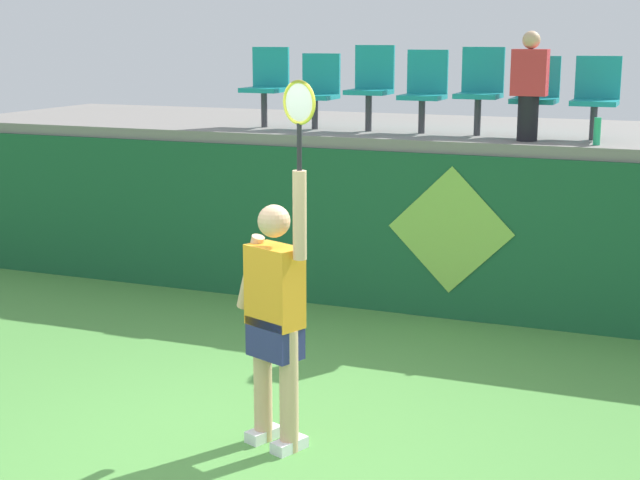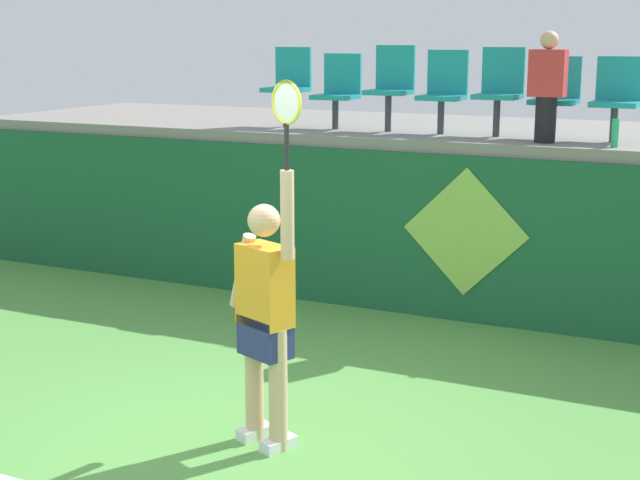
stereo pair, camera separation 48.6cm
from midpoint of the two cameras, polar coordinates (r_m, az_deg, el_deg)
The scene contains 14 objects.
ground_plane at distance 6.65m, azimuth -7.26°, elevation -12.70°, with size 40.00×40.00×0.00m, color #519342.
court_back_wall at distance 9.66m, azimuth 3.40°, elevation 0.46°, with size 11.70×0.20×1.65m, color #195633.
spectator_platform at distance 10.93m, azimuth 5.97°, elevation 6.50°, with size 11.70×3.08×0.12m, color gray.
tennis_player at distance 6.43m, azimuth -4.86°, elevation -4.40°, with size 0.72×0.38×2.52m.
water_bottle at distance 9.28m, azimuth 14.87°, elevation 6.32°, with size 0.07×0.07×0.26m, color #26B272.
stadium_chair_0 at distance 10.82m, azimuth -4.52°, elevation 9.42°, with size 0.44×0.42×0.88m.
stadium_chair_1 at distance 10.57m, azimuth -1.48°, elevation 9.08°, with size 0.44×0.42×0.82m.
stadium_chair_2 at distance 10.33m, azimuth 1.74°, elevation 9.38°, with size 0.44×0.42×0.91m.
stadium_chair_3 at distance 10.15m, azimuth 4.92°, elevation 9.08°, with size 0.44×0.42×0.87m.
stadium_chair_4 at distance 9.99m, azimuth 8.22°, elevation 9.10°, with size 0.44×0.42×0.90m.
stadium_chair_5 at distance 9.87m, azimuth 11.45°, elevation 8.66°, with size 0.44×0.42×0.81m.
stadium_chair_6 at distance 9.78m, azimuth 14.87°, elevation 8.46°, with size 0.44×0.42×0.81m.
spectator_0 at distance 9.47m, azimuth 11.02°, elevation 9.14°, with size 0.34×0.20×1.06m.
wall_signage_mount at distance 9.61m, azimuth 6.25°, elevation -4.73°, with size 1.27×0.01×1.55m.
Camera 1 is at (2.77, -5.34, 2.79)m, focal length 53.28 mm.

